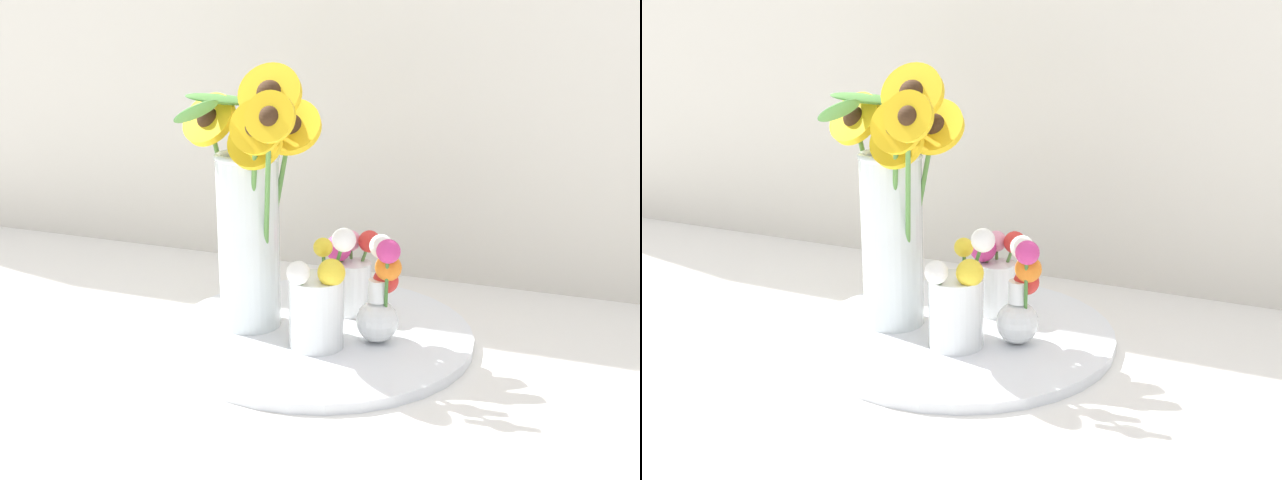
% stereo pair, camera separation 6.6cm
% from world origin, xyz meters
% --- Properties ---
extents(ground_plane, '(6.00, 6.00, 0.00)m').
position_xyz_m(ground_plane, '(0.00, 0.00, 0.00)').
color(ground_plane, silver).
extents(serving_tray, '(0.45, 0.45, 0.02)m').
position_xyz_m(serving_tray, '(0.03, 0.03, 0.01)').
color(serving_tray, silver).
rests_on(serving_tray, ground_plane).
extents(mason_jar_sunflowers, '(0.23, 0.21, 0.39)m').
position_xyz_m(mason_jar_sunflowers, '(-0.07, 0.01, 0.20)').
color(mason_jar_sunflowers, silver).
rests_on(mason_jar_sunflowers, serving_tray).
extents(vase_small_center, '(0.09, 0.10, 0.17)m').
position_xyz_m(vase_small_center, '(0.05, -0.03, 0.08)').
color(vase_small_center, white).
rests_on(vase_small_center, serving_tray).
extents(vase_bulb_right, '(0.07, 0.07, 0.16)m').
position_xyz_m(vase_bulb_right, '(0.12, 0.02, 0.09)').
color(vase_bulb_right, white).
rests_on(vase_bulb_right, serving_tray).
extents(vase_small_back, '(0.08, 0.07, 0.13)m').
position_xyz_m(vase_small_back, '(0.05, 0.11, 0.08)').
color(vase_small_back, white).
rests_on(vase_small_back, serving_tray).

